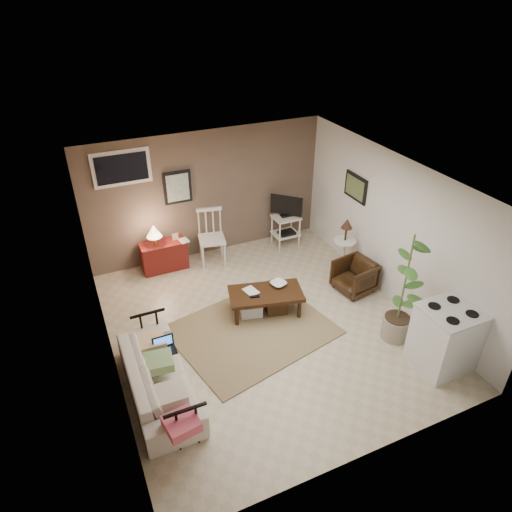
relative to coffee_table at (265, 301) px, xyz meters
name	(u,v)px	position (x,y,z in m)	size (l,w,h in m)	color
floor	(264,326)	(-0.15, -0.28, -0.24)	(5.00, 5.00, 0.00)	#C1B293
art_back	(178,187)	(-0.70, 2.19, 1.21)	(0.50, 0.03, 0.60)	black
art_right	(356,187)	(2.08, 0.77, 1.28)	(0.03, 0.60, 0.45)	black
window	(122,168)	(-1.60, 2.19, 1.71)	(0.96, 0.03, 0.60)	silver
rug	(252,330)	(-0.36, -0.31, -0.23)	(2.25, 1.80, 0.02)	olive
coffee_table	(265,301)	(0.00, 0.00, 0.00)	(1.26, 0.85, 0.44)	#32180D
sofa	(158,373)	(-1.95, -0.93, 0.12)	(1.87, 0.54, 0.73)	silver
sofa_pillows	(165,378)	(-1.90, -1.15, 0.21)	(0.36, 1.77, 0.13)	beige
sofa_end_rails	(166,373)	(-1.84, -0.93, 0.07)	(0.50, 1.86, 0.63)	black
laptop	(164,346)	(-1.77, -0.61, 0.23)	(0.29, 0.21, 0.20)	black
red_console	(163,253)	(-1.14, 1.94, 0.08)	(0.82, 0.36, 0.95)	maroon
spindle_chair	(212,239)	(-0.24, 1.82, 0.24)	(0.55, 0.55, 1.04)	silver
tv_stand	(286,220)	(1.30, 1.81, 0.32)	(0.50, 0.47, 1.06)	silver
side_table	(345,239)	(1.82, 0.54, 0.42)	(0.40, 0.40, 1.07)	silver
armchair	(355,275)	(1.66, -0.05, 0.07)	(0.60, 0.56, 0.62)	black
potted_plant	(404,285)	(1.53, -1.31, 0.71)	(0.45, 0.45, 1.79)	#A19480
stove	(445,338)	(1.74, -2.01, 0.23)	(0.73, 0.68, 0.96)	silver
bowl	(279,279)	(0.27, 0.08, 0.29)	(0.24, 0.06, 0.24)	#32180D
book_table	(246,287)	(-0.29, 0.09, 0.29)	(0.18, 0.02, 0.25)	#32180D
book_console	(179,237)	(-0.84, 1.84, 0.41)	(0.16, 0.02, 0.21)	#32180D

